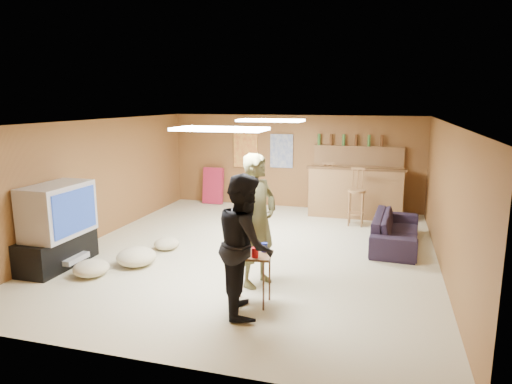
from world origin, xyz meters
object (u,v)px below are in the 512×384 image
(person_black, at_px, (245,244))
(tray_table, at_px, (251,279))
(person_olive, at_px, (258,220))
(tv_body, at_px, (58,210))
(sofa, at_px, (396,230))
(bar_counter, at_px, (356,192))

(person_black, height_order, tray_table, person_black)
(person_olive, xyz_separation_m, person_black, (0.08, -0.85, -0.07))
(tv_body, relative_size, sofa, 0.57)
(person_olive, xyz_separation_m, tray_table, (0.09, -0.62, -0.59))
(person_black, bearing_deg, tv_body, 56.52)
(sofa, height_order, tray_table, tray_table)
(person_olive, distance_m, tray_table, 0.87)
(tv_body, distance_m, person_black, 3.26)
(tray_table, bearing_deg, person_olive, 98.39)
(sofa, distance_m, tray_table, 3.46)
(person_olive, height_order, person_black, person_olive)
(person_olive, relative_size, tray_table, 2.79)
(bar_counter, height_order, person_olive, person_olive)
(person_olive, xyz_separation_m, sofa, (1.88, 2.34, -0.64))
(bar_counter, bearing_deg, tv_body, -133.00)
(tv_body, height_order, person_olive, person_olive)
(tv_body, relative_size, person_olive, 0.60)
(tv_body, relative_size, bar_counter, 0.55)
(bar_counter, bearing_deg, person_olive, -103.68)
(person_olive, bearing_deg, bar_counter, 8.90)
(bar_counter, distance_m, tray_table, 4.99)
(tv_body, bearing_deg, tray_table, -7.92)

